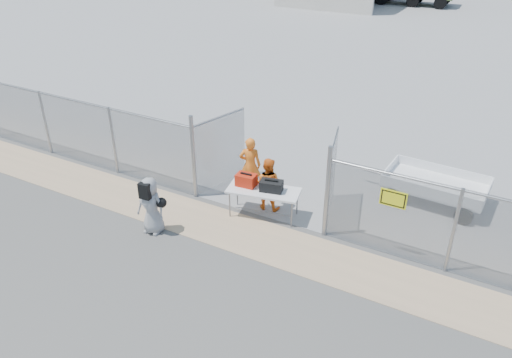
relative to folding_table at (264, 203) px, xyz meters
The scene contains 11 objects.
ground 2.09m from the folding_table, 95.97° to the right, with size 160.00×160.00×0.00m, color #454545.
tarmac_inside 39.97m from the folding_table, 90.31° to the left, with size 160.00×80.00×0.01m, color gray.
dirt_strip 1.13m from the folding_table, 101.62° to the right, with size 44.00×1.60×0.01m, color tan.
chain_link_fence 0.72m from the folding_table, behind, with size 40.00×0.20×2.20m, color gray, non-canonical shape.
folding_table is the anchor object (origin of this frame).
orange_bag 0.77m from the folding_table, behind, with size 0.53×0.35×0.33m, color red.
black_duffel 0.59m from the folding_table, 14.67° to the left, with size 0.59×0.35×0.29m, color black.
security_worker_left 1.46m from the folding_table, 134.47° to the left, with size 0.63×0.41×1.72m, color orange.
security_worker_right 0.55m from the folding_table, 103.82° to the left, with size 0.74×0.58×1.53m, color orange.
visitor 2.98m from the folding_table, 136.64° to the right, with size 0.76×0.50×1.56m, color gray.
utility_trailer 4.92m from the folding_table, 37.89° to the left, with size 3.57×1.84×0.87m, color white, non-canonical shape.
Camera 1 is at (5.58, -8.09, 7.43)m, focal length 35.00 mm.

